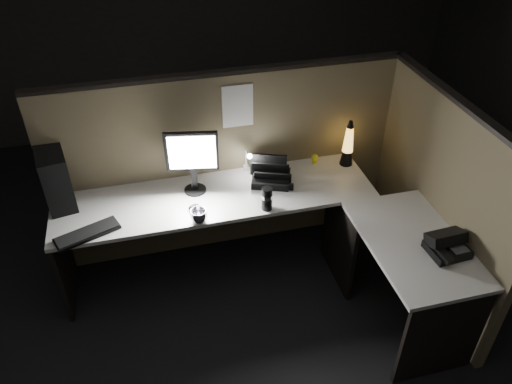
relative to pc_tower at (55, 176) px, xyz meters
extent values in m
plane|color=black|center=(1.22, -0.81, -0.94)|extent=(6.00, 6.00, 0.00)
plane|color=#282623|center=(1.22, 2.19, 0.41)|extent=(6.00, 0.00, 6.00)
cube|color=brown|center=(1.22, 0.12, -0.19)|extent=(2.66, 0.06, 1.50)
cube|color=brown|center=(2.55, -0.71, -0.19)|extent=(0.06, 1.66, 1.50)
cube|color=#BCB9B1|center=(1.07, -0.21, -0.22)|extent=(2.30, 0.60, 0.03)
cube|color=#BCB9B1|center=(2.22, -1.01, -0.22)|extent=(0.60, 1.00, 0.03)
cube|color=black|center=(-0.06, -0.21, -0.59)|extent=(0.03, 0.55, 0.70)
cube|color=black|center=(2.22, -1.49, -0.59)|extent=(0.55, 0.03, 0.70)
cube|color=black|center=(1.94, -0.51, -0.59)|extent=(0.03, 0.55, 0.70)
cube|color=black|center=(0.00, 0.00, 0.00)|extent=(0.25, 0.42, 0.42)
cylinder|color=black|center=(0.94, -0.12, -0.20)|extent=(0.16, 0.16, 0.01)
cube|color=black|center=(0.94, -0.10, -0.11)|extent=(0.05, 0.04, 0.18)
cube|color=black|center=(0.94, -0.10, 0.12)|extent=(0.37, 0.10, 0.30)
cube|color=white|center=(0.94, -0.12, 0.12)|extent=(0.32, 0.06, 0.26)
cube|color=black|center=(0.18, -0.43, -0.20)|extent=(0.44, 0.28, 0.02)
ellipsoid|color=black|center=(0.90, -0.33, -0.19)|extent=(0.10, 0.08, 0.03)
cube|color=silver|center=(1.36, 0.07, -0.19)|extent=(0.04, 0.05, 0.03)
cylinder|color=silver|center=(1.36, 0.07, -0.10)|extent=(0.01, 0.01, 0.16)
cylinder|color=silver|center=(1.36, 0.01, -0.02)|extent=(0.01, 0.11, 0.01)
sphere|color=white|center=(1.36, -0.05, -0.02)|extent=(0.04, 0.04, 0.04)
cube|color=black|center=(1.51, -0.15, -0.18)|extent=(0.34, 0.32, 0.05)
cube|color=black|center=(1.51, -0.18, -0.14)|extent=(0.26, 0.11, 0.10)
cube|color=black|center=(1.51, -0.06, -0.09)|extent=(0.26, 0.11, 0.19)
cone|color=black|center=(2.14, -0.06, -0.15)|extent=(0.10, 0.10, 0.12)
cone|color=gold|center=(2.14, -0.06, 0.01)|extent=(0.08, 0.08, 0.20)
sphere|color=maroon|center=(2.14, -0.06, -0.05)|extent=(0.04, 0.04, 0.04)
sphere|color=maroon|center=(2.14, -0.06, 0.02)|extent=(0.03, 0.03, 0.03)
cone|color=black|center=(2.14, -0.06, 0.14)|extent=(0.05, 0.05, 0.06)
cylinder|color=black|center=(1.39, -0.45, -0.12)|extent=(0.08, 0.08, 0.17)
imported|color=silver|center=(0.91, -0.47, -0.16)|extent=(0.15, 0.15, 0.09)
sphere|color=yellow|center=(1.90, 0.01, -0.16)|extent=(0.06, 0.06, 0.06)
cube|color=white|center=(1.31, 0.08, 0.33)|extent=(0.23, 0.00, 0.32)
cube|color=black|center=(2.36, -1.15, -0.18)|extent=(0.25, 0.22, 0.05)
cube|color=black|center=(2.36, -1.11, -0.12)|extent=(0.24, 0.15, 0.11)
cube|color=black|center=(2.29, -1.20, -0.15)|extent=(0.06, 0.18, 0.04)
cube|color=#3F3F42|center=(2.41, -1.18, -0.15)|extent=(0.11, 0.11, 0.00)
camera|label=1|loc=(0.65, -3.06, 1.95)|focal=35.00mm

